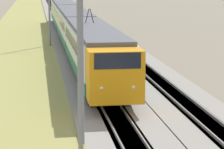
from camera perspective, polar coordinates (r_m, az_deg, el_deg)
name	(u,v)px	position (r m, az deg, el deg)	size (l,w,h in m)	color
ballast_main	(72,43)	(60.01, -4.27, 3.44)	(240.00, 4.40, 0.30)	gray
ballast_adjacent	(111,42)	(60.45, -0.16, 3.52)	(240.00, 4.40, 0.30)	gray
track_main	(72,43)	(60.01, -4.27, 3.45)	(240.00, 1.57, 0.45)	#4C4238
track_adjacent	(111,42)	(60.45, -0.16, 3.53)	(240.00, 1.57, 0.45)	#4C4238
grass_verge	(22,44)	(59.91, -9.62, 3.22)	(240.00, 9.08, 0.12)	#99934C
passenger_train	(73,24)	(57.86, -4.17, 5.40)	(62.77, 3.00, 5.08)	orange
catenary_mast_near	(82,57)	(17.67, -3.24, 1.91)	(0.22, 2.56, 9.33)	slate
catenary_mast_mid	(50,0)	(57.53, -6.72, 7.93)	(0.22, 2.56, 9.68)	slate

